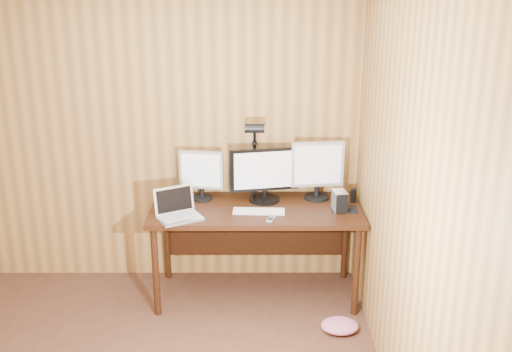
{
  "coord_description": "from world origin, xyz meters",
  "views": [
    {
      "loc": [
        0.92,
        -2.61,
        2.43
      ],
      "look_at": [
        0.93,
        1.58,
        1.02
      ],
      "focal_mm": 42.0,
      "sensor_mm": 36.0,
      "label": 1
    }
  ],
  "objects_px": {
    "monitor_center": "(264,174)",
    "laptop": "(177,210)",
    "monitor_right": "(317,168)",
    "hard_drive": "(340,201)",
    "phone": "(271,219)",
    "desk_lamp": "(255,148)",
    "mouse": "(344,207)",
    "desk": "(256,219)",
    "speaker": "(353,196)",
    "monitor_left": "(201,174)",
    "keyboard": "(259,211)"
  },
  "relations": [
    {
      "from": "monitor_left",
      "to": "phone",
      "type": "distance_m",
      "value": 0.71
    },
    {
      "from": "speaker",
      "to": "hard_drive",
      "type": "bearing_deg",
      "value": -126.23
    },
    {
      "from": "phone",
      "to": "keyboard",
      "type": "bearing_deg",
      "value": 139.25
    },
    {
      "from": "hard_drive",
      "to": "laptop",
      "type": "bearing_deg",
      "value": 178.21
    },
    {
      "from": "monitor_left",
      "to": "hard_drive",
      "type": "relative_size",
      "value": 2.57
    },
    {
      "from": "desk",
      "to": "hard_drive",
      "type": "xyz_separation_m",
      "value": [
        0.63,
        -0.14,
        0.2
      ]
    },
    {
      "from": "monitor_center",
      "to": "speaker",
      "type": "height_order",
      "value": "monitor_center"
    },
    {
      "from": "hard_drive",
      "to": "phone",
      "type": "xyz_separation_m",
      "value": [
        -0.52,
        -0.18,
        -0.07
      ]
    },
    {
      "from": "monitor_center",
      "to": "mouse",
      "type": "height_order",
      "value": "monitor_center"
    },
    {
      "from": "keyboard",
      "to": "hard_drive",
      "type": "xyz_separation_m",
      "value": [
        0.61,
        0.03,
        0.07
      ]
    },
    {
      "from": "monitor_left",
      "to": "desk_lamp",
      "type": "distance_m",
      "value": 0.46
    },
    {
      "from": "desk_lamp",
      "to": "desk",
      "type": "bearing_deg",
      "value": -98.23
    },
    {
      "from": "monitor_right",
      "to": "laptop",
      "type": "bearing_deg",
      "value": -166.2
    },
    {
      "from": "monitor_center",
      "to": "monitor_right",
      "type": "bearing_deg",
      "value": -4.48
    },
    {
      "from": "desk",
      "to": "laptop",
      "type": "bearing_deg",
      "value": -155.34
    },
    {
      "from": "mouse",
      "to": "hard_drive",
      "type": "distance_m",
      "value": 0.07
    },
    {
      "from": "keyboard",
      "to": "speaker",
      "type": "xyz_separation_m",
      "value": [
        0.74,
        0.21,
        0.04
      ]
    },
    {
      "from": "desk_lamp",
      "to": "phone",
      "type": "bearing_deg",
      "value": -88.33
    },
    {
      "from": "monitor_center",
      "to": "mouse",
      "type": "relative_size",
      "value": 4.49
    },
    {
      "from": "monitor_right",
      "to": "keyboard",
      "type": "relative_size",
      "value": 1.19
    },
    {
      "from": "hard_drive",
      "to": "mouse",
      "type": "bearing_deg",
      "value": 17.42
    },
    {
      "from": "monitor_center",
      "to": "laptop",
      "type": "bearing_deg",
      "value": -163.11
    },
    {
      "from": "monitor_right",
      "to": "desk_lamp",
      "type": "xyz_separation_m",
      "value": [
        -0.49,
        0.04,
        0.15
      ]
    },
    {
      "from": "hard_drive",
      "to": "desk",
      "type": "bearing_deg",
      "value": 159.87
    },
    {
      "from": "monitor_left",
      "to": "hard_drive",
      "type": "bearing_deg",
      "value": -4.66
    },
    {
      "from": "speaker",
      "to": "monitor_center",
      "type": "bearing_deg",
      "value": 177.43
    },
    {
      "from": "monitor_left",
      "to": "monitor_right",
      "type": "bearing_deg",
      "value": 9.12
    },
    {
      "from": "monitor_right",
      "to": "laptop",
      "type": "height_order",
      "value": "monitor_right"
    },
    {
      "from": "monitor_right",
      "to": "hard_drive",
      "type": "bearing_deg",
      "value": -66.06
    },
    {
      "from": "laptop",
      "to": "speaker",
      "type": "distance_m",
      "value": 1.37
    },
    {
      "from": "monitor_center",
      "to": "hard_drive",
      "type": "bearing_deg",
      "value": -31.24
    },
    {
      "from": "monitor_center",
      "to": "hard_drive",
      "type": "xyz_separation_m",
      "value": [
        0.56,
        -0.21,
        -0.14
      ]
    },
    {
      "from": "monitor_left",
      "to": "speaker",
      "type": "distance_m",
      "value": 1.2
    },
    {
      "from": "monitor_left",
      "to": "phone",
      "type": "bearing_deg",
      "value": -30.46
    },
    {
      "from": "monitor_center",
      "to": "mouse",
      "type": "distance_m",
      "value": 0.66
    },
    {
      "from": "monitor_left",
      "to": "keyboard",
      "type": "height_order",
      "value": "monitor_left"
    },
    {
      "from": "monitor_right",
      "to": "speaker",
      "type": "xyz_separation_m",
      "value": [
        0.28,
        -0.08,
        -0.2
      ]
    },
    {
      "from": "monitor_left",
      "to": "hard_drive",
      "type": "distance_m",
      "value": 1.09
    },
    {
      "from": "phone",
      "to": "laptop",
      "type": "bearing_deg",
      "value": -164.99
    },
    {
      "from": "monitor_right",
      "to": "desk_lamp",
      "type": "distance_m",
      "value": 0.51
    },
    {
      "from": "laptop",
      "to": "phone",
      "type": "bearing_deg",
      "value": -33.34
    },
    {
      "from": "phone",
      "to": "speaker",
      "type": "height_order",
      "value": "speaker"
    },
    {
      "from": "phone",
      "to": "desk_lamp",
      "type": "distance_m",
      "value": 0.63
    },
    {
      "from": "desk",
      "to": "speaker",
      "type": "xyz_separation_m",
      "value": [
        0.76,
        0.04,
        0.18
      ]
    },
    {
      "from": "keyboard",
      "to": "desk_lamp",
      "type": "height_order",
      "value": "desk_lamp"
    },
    {
      "from": "desk",
      "to": "mouse",
      "type": "relative_size",
      "value": 13.29
    },
    {
      "from": "monitor_center",
      "to": "mouse",
      "type": "bearing_deg",
      "value": -28.56
    },
    {
      "from": "mouse",
      "to": "phone",
      "type": "bearing_deg",
      "value": -154.66
    },
    {
      "from": "phone",
      "to": "speaker",
      "type": "distance_m",
      "value": 0.75
    },
    {
      "from": "mouse",
      "to": "monitor_center",
      "type": "bearing_deg",
      "value": 167.65
    }
  ]
}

